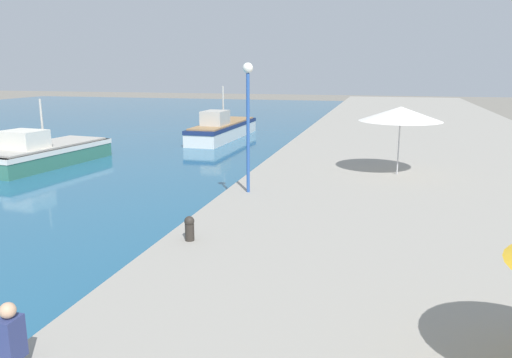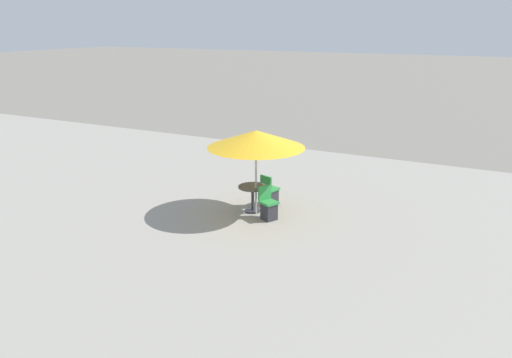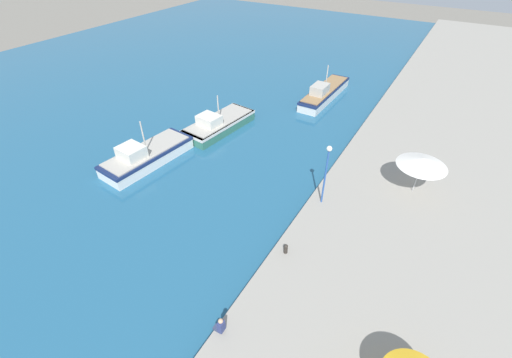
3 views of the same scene
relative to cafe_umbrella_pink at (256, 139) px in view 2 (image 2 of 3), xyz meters
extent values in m
cylinder|color=#B7B7B7|center=(0.00, 0.00, -1.09)|extent=(0.06, 0.06, 2.03)
cone|color=yellow|center=(0.00, 0.00, 0.00)|extent=(2.62, 2.62, 0.46)
cylinder|color=#333338|center=(0.11, 0.16, -2.09)|extent=(0.44, 0.44, 0.04)
cylinder|color=#333338|center=(0.11, 0.16, -1.76)|extent=(0.08, 0.08, 0.70)
cylinder|color=#4C4742|center=(0.11, 0.16, -1.39)|extent=(0.80, 0.80, 0.04)
cube|color=#2D2D33|center=(0.83, -0.05, -1.88)|extent=(0.42, 0.42, 0.45)
cube|color=#2D8E42|center=(0.83, -0.05, -1.63)|extent=(0.50, 0.50, 0.06)
cube|color=#2D8E42|center=(0.64, 0.00, -1.40)|extent=(0.17, 0.40, 0.40)
cube|color=#2D2D33|center=(-0.23, -0.51, -1.88)|extent=(0.46, 0.46, 0.45)
cube|color=#2D8E42|center=(-0.23, -0.51, -1.63)|extent=(0.54, 0.54, 0.06)
cube|color=#2D8E42|center=(-0.14, -0.33, -1.40)|extent=(0.38, 0.24, 0.40)
camera|label=1|loc=(-2.93, -6.81, 2.28)|focal=35.00mm
camera|label=2|loc=(-11.50, -5.83, 2.92)|focal=35.00mm
camera|label=3|loc=(-2.30, -7.83, 13.64)|focal=24.00mm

